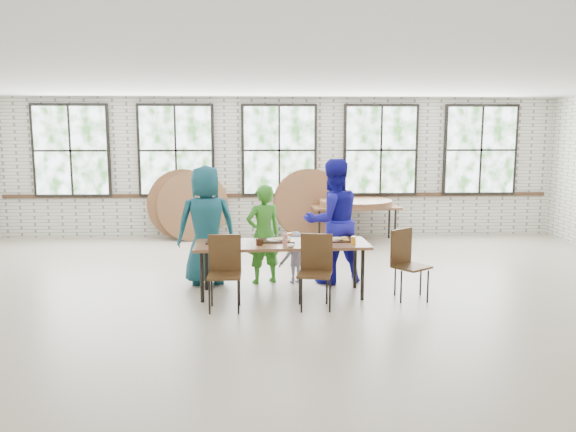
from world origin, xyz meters
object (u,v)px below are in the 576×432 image
(dining_table, at_px, (282,247))
(chair_near_left, at_px, (225,266))
(chair_near_right, at_px, (316,264))
(storage_table, at_px, (355,209))

(dining_table, relative_size, chair_near_left, 2.56)
(dining_table, bearing_deg, chair_near_left, -146.23)
(chair_near_right, height_order, storage_table, chair_near_right)
(chair_near_right, bearing_deg, dining_table, 140.05)
(dining_table, relative_size, storage_table, 1.33)
(dining_table, height_order, chair_near_left, chair_near_left)
(storage_table, bearing_deg, chair_near_right, -108.13)
(chair_near_left, distance_m, chair_near_right, 1.18)
(dining_table, height_order, storage_table, same)
(chair_near_right, bearing_deg, storage_table, 86.51)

